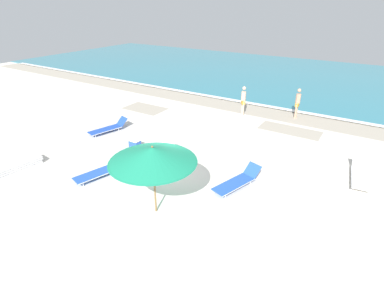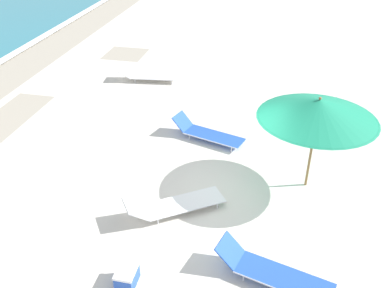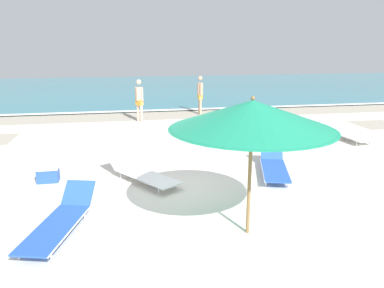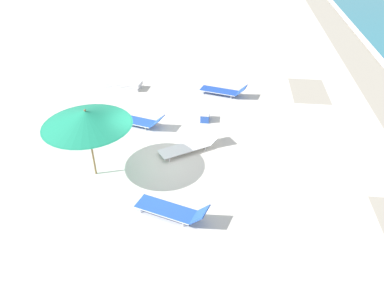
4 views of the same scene
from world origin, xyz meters
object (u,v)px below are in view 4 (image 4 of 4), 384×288
lounger_stack (122,85)px  cooler_box (205,116)px  sun_lounger_near_water_right (172,210)px  beach_umbrella (86,118)px  sun_lounger_beside_umbrella (224,91)px  sun_lounger_near_water_left (138,120)px  sun_lounger_under_umbrella (190,145)px

lounger_stack → cooler_box: size_ratio=3.91×
lounger_stack → sun_lounger_near_water_right: (8.15, 3.69, 0.05)m
beach_umbrella → cooler_box: bearing=139.9°
sun_lounger_near_water_right → sun_lounger_beside_umbrella: bearing=-170.6°
sun_lounger_beside_umbrella → sun_lounger_near_water_right: bearing=6.8°
lounger_stack → sun_lounger_near_water_left: (3.31, 1.54, 0.05)m
sun_lounger_beside_umbrella → sun_lounger_under_umbrella: bearing=2.7°
sun_lounger_under_umbrella → cooler_box: 2.21m
sun_lounger_beside_umbrella → cooler_box: sun_lounger_beside_umbrella is taller
sun_lounger_beside_umbrella → sun_lounger_near_water_right: sun_lounger_near_water_right is taller
sun_lounger_beside_umbrella → cooler_box: (2.42, -0.65, -0.03)m
sun_lounger_under_umbrella → sun_lounger_near_water_left: bearing=-158.3°
lounger_stack → sun_lounger_beside_umbrella: bearing=93.8°
sun_lounger_near_water_right → sun_lounger_near_water_left: bearing=-138.7°
beach_umbrella → sun_lounger_under_umbrella: 3.85m
lounger_stack → sun_lounger_under_umbrella: 6.15m
lounger_stack → sun_lounger_near_water_right: 8.94m
lounger_stack → cooler_box: (2.65, 4.15, 0.02)m
sun_lounger_under_umbrella → cooler_box: sun_lounger_under_umbrella is taller
cooler_box → beach_umbrella: bearing=-40.3°
sun_lounger_under_umbrella → sun_lounger_near_water_left: sun_lounger_near_water_left is taller
lounger_stack → sun_lounger_near_water_left: sun_lounger_near_water_left is taller
sun_lounger_under_umbrella → lounger_stack: bearing=-176.1°
sun_lounger_near_water_left → sun_lounger_under_umbrella: bearing=71.6°
beach_umbrella → lounger_stack: (-6.51, -0.90, -1.92)m
lounger_stack → sun_lounger_beside_umbrella: size_ratio=0.89×
sun_lounger_near_water_left → sun_lounger_near_water_right: (4.84, 2.14, 0.00)m
sun_lounger_under_umbrella → sun_lounger_near_water_right: 3.32m
beach_umbrella → cooler_box: size_ratio=5.43×
lounger_stack → sun_lounger_near_water_left: 3.65m
cooler_box → sun_lounger_near_water_right: bearing=-5.0°
sun_lounger_under_umbrella → sun_lounger_beside_umbrella: bearing=133.4°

